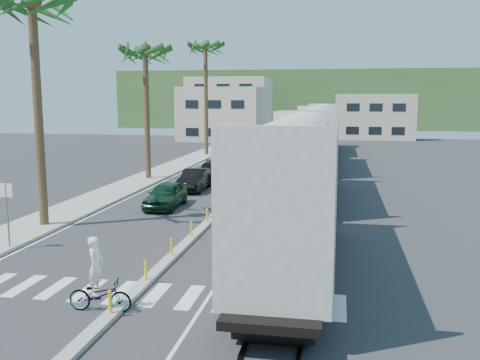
# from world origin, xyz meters

# --- Properties ---
(ground) EXTENTS (140.00, 140.00, 0.00)m
(ground) POSITION_xyz_m (0.00, 0.00, 0.00)
(ground) COLOR #28282B
(ground) RESTS_ON ground
(sidewalk) EXTENTS (3.00, 90.00, 0.15)m
(sidewalk) POSITION_xyz_m (-8.50, 25.00, 0.07)
(sidewalk) COLOR gray
(sidewalk) RESTS_ON ground
(rails) EXTENTS (1.56, 100.00, 0.06)m
(rails) POSITION_xyz_m (5.00, 28.00, 0.03)
(rails) COLOR black
(rails) RESTS_ON ground
(median) EXTENTS (0.45, 60.00, 0.85)m
(median) POSITION_xyz_m (0.00, 19.96, 0.09)
(median) COLOR gray
(median) RESTS_ON ground
(crosswalk) EXTENTS (14.00, 2.20, 0.01)m
(crosswalk) POSITION_xyz_m (0.00, -2.00, 0.01)
(crosswalk) COLOR silver
(crosswalk) RESTS_ON ground
(lane_markings) EXTENTS (9.42, 90.00, 0.01)m
(lane_markings) POSITION_xyz_m (-2.15, 25.00, 0.00)
(lane_markings) COLOR silver
(lane_markings) RESTS_ON ground
(freight_train) EXTENTS (3.00, 60.94, 5.85)m
(freight_train) POSITION_xyz_m (5.00, 21.73, 2.91)
(freight_train) COLOR #ADAB9E
(freight_train) RESTS_ON ground
(palm_trees) EXTENTS (3.50, 37.20, 13.75)m
(palm_trees) POSITION_xyz_m (-8.10, 22.70, 10.81)
(palm_trees) COLOR brown
(palm_trees) RESTS_ON ground
(street_sign) EXTENTS (0.60, 0.08, 3.00)m
(street_sign) POSITION_xyz_m (-7.30, 2.00, 1.97)
(street_sign) COLOR slate
(street_sign) RESTS_ON ground
(buildings) EXTENTS (38.00, 27.00, 10.00)m
(buildings) POSITION_xyz_m (-6.41, 71.66, 4.36)
(buildings) COLOR #C2B19A
(buildings) RESTS_ON ground
(hillside) EXTENTS (80.00, 20.00, 12.00)m
(hillside) POSITION_xyz_m (0.00, 100.00, 6.00)
(hillside) COLOR #385628
(hillside) RESTS_ON ground
(car_lead) EXTENTS (1.89, 4.51, 1.52)m
(car_lead) POSITION_xyz_m (-3.46, 11.76, 0.76)
(car_lead) COLOR black
(car_lead) RESTS_ON ground
(car_second) EXTENTS (1.64, 4.58, 1.51)m
(car_second) POSITION_xyz_m (-3.32, 17.86, 0.75)
(car_second) COLOR black
(car_second) RESTS_ON ground
(car_third) EXTENTS (2.61, 5.32, 1.48)m
(car_third) POSITION_xyz_m (-3.14, 22.06, 0.74)
(car_third) COLOR black
(car_third) RESTS_ON ground
(car_rear) EXTENTS (2.10, 4.31, 1.18)m
(car_rear) POSITION_xyz_m (-3.10, 27.96, 0.59)
(car_rear) COLOR #B5B8BB
(car_rear) RESTS_ON ground
(cyclist) EXTENTS (0.93, 2.06, 2.35)m
(cyclist) POSITION_xyz_m (-0.53, -3.59, 0.76)
(cyclist) COLOR #9EA0A5
(cyclist) RESTS_ON ground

